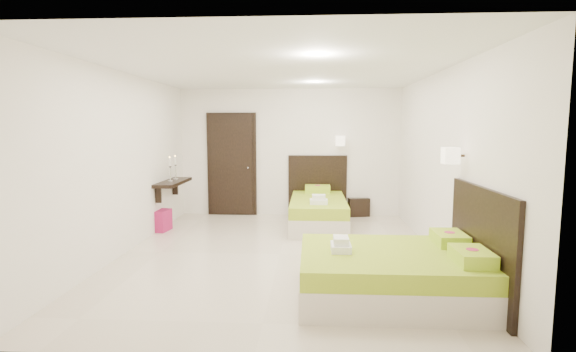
# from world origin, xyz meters

# --- Properties ---
(floor) EXTENTS (5.50, 5.50, 0.00)m
(floor) POSITION_xyz_m (0.00, 0.00, 0.00)
(floor) COLOR beige
(floor) RESTS_ON ground
(bed_single) EXTENTS (1.20, 2.00, 1.65)m
(bed_single) POSITION_xyz_m (0.58, 1.83, 0.30)
(bed_single) COLOR beige
(bed_single) RESTS_ON ground
(bed_double) EXTENTS (1.92, 1.63, 1.58)m
(bed_double) POSITION_xyz_m (1.37, -1.45, 0.29)
(bed_double) COLOR beige
(bed_double) RESTS_ON ground
(nightstand) EXTENTS (0.49, 0.45, 0.38)m
(nightstand) POSITION_xyz_m (1.41, 2.78, 0.19)
(nightstand) COLOR black
(nightstand) RESTS_ON ground
(ottoman) EXTENTS (0.41, 0.41, 0.37)m
(ottoman) POSITION_xyz_m (-2.26, 1.27, 0.19)
(ottoman) COLOR #97144A
(ottoman) RESTS_ON ground
(door) EXTENTS (1.02, 0.15, 2.14)m
(door) POSITION_xyz_m (-1.20, 2.70, 1.05)
(door) COLOR black
(door) RESTS_ON ground
(console_shelf) EXTENTS (0.35, 1.20, 0.78)m
(console_shelf) POSITION_xyz_m (-2.08, 1.60, 0.82)
(console_shelf) COLOR black
(console_shelf) RESTS_ON ground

